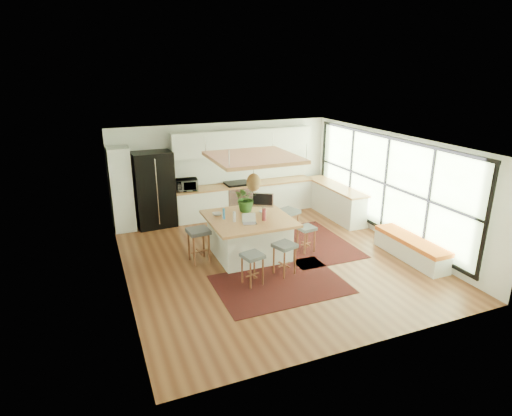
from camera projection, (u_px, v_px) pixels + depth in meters
name	position (u px, v px, depth m)	size (l,w,h in m)	color
floor	(272.00, 258.00, 9.79)	(7.00, 7.00, 0.00)	brown
ceiling	(274.00, 142.00, 8.93)	(7.00, 7.00, 0.00)	white
wall_back	(224.00, 169.00, 12.43)	(6.50, 6.50, 0.00)	white
wall_front	(370.00, 270.00, 6.29)	(6.50, 6.50, 0.00)	white
wall_left	(120.00, 222.00, 8.20)	(7.00, 7.00, 0.00)	white
wall_right	(392.00, 188.00, 10.52)	(7.00, 7.00, 0.00)	white
window_wall	(391.00, 186.00, 10.50)	(0.10, 6.20, 2.60)	black
pantry	(122.00, 190.00, 11.17)	(0.55, 0.60, 2.25)	white
back_counter_base	(245.00, 199.00, 12.64)	(4.20, 0.60, 0.88)	white
back_counter_top	(245.00, 185.00, 12.49)	(4.24, 0.64, 0.05)	#A9683C
backsplash	(242.00, 167.00, 12.61)	(4.20, 0.02, 0.80)	white
upper_cabinets	(243.00, 142.00, 12.22)	(4.20, 0.34, 0.70)	white
range	(238.00, 198.00, 12.53)	(0.76, 0.62, 1.00)	#A5A5AA
right_counter_base	(335.00, 201.00, 12.45)	(0.60, 2.50, 0.88)	white
right_counter_top	(336.00, 186.00, 12.31)	(0.64, 2.54, 0.05)	#A9683C
window_bench	(411.00, 248.00, 9.71)	(0.52, 2.00, 0.50)	white
ceiling_panel	(254.00, 169.00, 9.38)	(1.86, 1.86, 0.80)	#A9683C
rug_near	(280.00, 284.00, 8.63)	(2.60, 1.80, 0.01)	black
rug_right	(310.00, 243.00, 10.64)	(1.80, 2.60, 0.01)	black
fridge	(154.00, 193.00, 11.55)	(1.03, 0.81, 2.08)	black
island	(249.00, 236.00, 9.85)	(1.85, 1.85, 0.93)	#A9683C
stool_near_left	(252.00, 268.00, 8.53)	(0.40, 0.40, 0.67)	#4A4E52
stool_near_right	(284.00, 259.00, 8.95)	(0.42, 0.42, 0.70)	#4A4E52
stool_right_front	(306.00, 238.00, 10.05)	(0.38, 0.38, 0.64)	#4A4E52
stool_right_back	(288.00, 226.00, 10.77)	(0.47, 0.47, 0.79)	#4A4E52
stool_left_side	(199.00, 247.00, 9.53)	(0.46, 0.46, 0.78)	#4A4E52
laptop	(250.00, 219.00, 9.28)	(0.31, 0.32, 0.23)	#A5A5AA
monitor	(263.00, 201.00, 9.99)	(0.51, 0.18, 0.48)	#A5A5AA
microwave	(187.00, 183.00, 11.76)	(0.58, 0.32, 0.39)	#A5A5AA
island_plant	(246.00, 201.00, 10.05)	(0.60, 0.66, 0.52)	#1E4C19
island_bowl	(217.00, 214.00, 9.84)	(0.22, 0.22, 0.05)	beige
island_bottle_0	(224.00, 215.00, 9.57)	(0.07, 0.07, 0.19)	#388CE0
island_bottle_1	(234.00, 218.00, 9.40)	(0.07, 0.07, 0.19)	white
island_bottle_2	(264.00, 216.00, 9.50)	(0.07, 0.07, 0.19)	maroon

